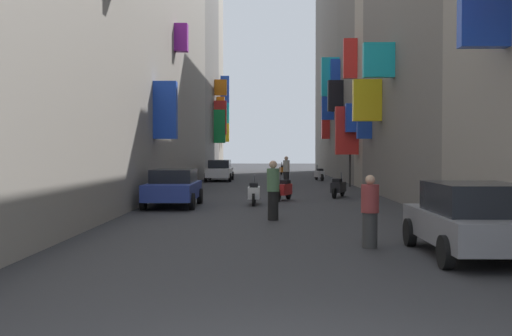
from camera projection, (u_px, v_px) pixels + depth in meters
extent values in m
plane|color=#2D2D30|center=(272.00, 187.00, 35.25)|extent=(140.00, 140.00, 0.00)
cube|color=blue|center=(165.00, 110.00, 24.87)|extent=(0.95, 0.50, 2.38)
cube|color=purple|center=(181.00, 38.00, 30.56)|extent=(0.66, 0.59, 1.40)
cube|color=slate|center=(178.00, 70.00, 52.34)|extent=(6.00, 13.09, 18.32)
cube|color=orange|center=(221.00, 88.00, 54.07)|extent=(1.11, 0.46, 1.40)
cube|color=red|center=(220.00, 118.00, 53.65)|extent=(1.12, 0.39, 3.02)
cube|color=green|center=(220.00, 126.00, 53.64)|extent=(1.01, 0.57, 2.97)
cube|color=orange|center=(221.00, 111.00, 56.45)|extent=(0.74, 0.58, 2.71)
cube|color=#9E9384|center=(192.00, 74.00, 61.97)|extent=(6.00, 6.24, 20.29)
cube|color=yellow|center=(225.00, 133.00, 60.95)|extent=(0.89, 0.36, 1.86)
cube|color=white|center=(226.00, 131.00, 63.34)|extent=(0.78, 0.47, 2.01)
cube|color=#19B2BF|center=(225.00, 111.00, 63.00)|extent=(0.77, 0.60, 2.94)
cube|color=blue|center=(225.00, 89.00, 61.55)|extent=(0.86, 0.41, 2.74)
cube|color=blue|center=(484.00, 10.00, 13.23)|extent=(1.08, 0.36, 1.65)
cube|color=slate|center=(462.00, 53.00, 25.57)|extent=(6.00, 14.99, 12.57)
cube|color=blue|center=(364.00, 114.00, 30.40)|extent=(0.73, 0.38, 2.45)
cube|color=#19B2BF|center=(379.00, 60.00, 25.02)|extent=(1.30, 0.39, 1.44)
cube|color=yellow|center=(367.00, 100.00, 27.86)|extent=(1.31, 0.46, 1.93)
cube|color=#9E9384|center=(411.00, 58.00, 34.63)|extent=(6.00, 3.20, 14.98)
cube|color=red|center=(347.00, 131.00, 34.85)|extent=(1.31, 0.54, 2.78)
cube|color=blue|center=(353.00, 118.00, 34.24)|extent=(0.81, 0.51, 1.62)
cube|color=red|center=(350.00, 59.00, 35.28)|extent=(0.80, 0.39, 2.32)
cube|color=slate|center=(389.00, 79.00, 40.71)|extent=(6.00, 8.94, 13.98)
cube|color=blue|center=(335.00, 75.00, 43.47)|extent=(0.67, 0.53, 2.21)
cube|color=black|center=(335.00, 96.00, 41.61)|extent=(1.06, 0.51, 2.14)
cube|color=#19B2BF|center=(330.00, 77.00, 43.95)|extent=(1.29, 0.53, 2.81)
cube|color=slate|center=(357.00, 70.00, 54.97)|extent=(6.00, 19.74, 19.06)
cube|color=red|center=(326.00, 122.00, 50.51)|extent=(0.67, 0.61, 2.77)
cube|color=blue|center=(328.00, 105.00, 47.39)|extent=(0.94, 0.43, 2.31)
cube|color=navy|center=(173.00, 191.00, 22.43)|extent=(1.73, 3.92, 0.60)
cube|color=black|center=(174.00, 176.00, 22.61)|extent=(1.52, 2.20, 0.49)
cylinder|color=black|center=(192.00, 202.00, 21.13)|extent=(0.18, 0.60, 0.60)
cylinder|color=black|center=(143.00, 201.00, 21.16)|extent=(0.18, 0.60, 0.60)
cylinder|color=black|center=(200.00, 196.00, 23.72)|extent=(0.18, 0.60, 0.60)
cylinder|color=black|center=(157.00, 196.00, 23.74)|extent=(0.18, 0.60, 0.60)
cube|color=white|center=(220.00, 172.00, 42.31)|extent=(1.65, 4.40, 0.60)
cube|color=black|center=(220.00, 164.00, 42.51)|extent=(1.45, 2.47, 0.58)
cylinder|color=black|center=(230.00, 178.00, 40.85)|extent=(0.18, 0.60, 0.60)
cylinder|color=black|center=(206.00, 178.00, 40.88)|extent=(0.18, 0.60, 0.60)
cylinder|color=black|center=(232.00, 176.00, 43.75)|extent=(0.18, 0.60, 0.60)
cylinder|color=black|center=(210.00, 176.00, 43.78)|extent=(0.18, 0.60, 0.60)
cube|color=slate|center=(472.00, 227.00, 11.74)|extent=(1.79, 3.96, 0.57)
cube|color=black|center=(475.00, 198.00, 11.53)|extent=(1.57, 2.22, 0.58)
cylinder|color=black|center=(410.00, 232.00, 13.07)|extent=(0.18, 0.60, 0.60)
cylinder|color=black|center=(492.00, 232.00, 13.04)|extent=(0.18, 0.60, 0.60)
cylinder|color=black|center=(446.00, 252.00, 10.46)|extent=(0.18, 0.60, 0.60)
cube|color=silver|center=(254.00, 193.00, 23.36)|extent=(0.45, 1.19, 0.45)
cube|color=black|center=(254.00, 185.00, 23.12)|extent=(0.32, 0.56, 0.16)
cylinder|color=#4C4C51|center=(254.00, 183.00, 23.94)|extent=(0.06, 0.27, 0.68)
cylinder|color=black|center=(254.00, 197.00, 24.11)|extent=(0.10, 0.48, 0.48)
cylinder|color=black|center=(253.00, 200.00, 22.62)|extent=(0.10, 0.48, 0.48)
cube|color=orange|center=(283.00, 170.00, 53.42)|extent=(0.62, 1.10, 0.45)
cube|color=black|center=(283.00, 166.00, 53.21)|extent=(0.41, 0.61, 0.16)
cylinder|color=#4C4C51|center=(282.00, 166.00, 53.92)|extent=(0.11, 0.28, 0.68)
cylinder|color=black|center=(281.00, 172.00, 54.06)|extent=(0.18, 0.49, 0.48)
cylinder|color=black|center=(284.00, 172.00, 52.78)|extent=(0.18, 0.49, 0.48)
cube|color=red|center=(283.00, 189.00, 25.33)|extent=(0.79, 1.14, 0.45)
cube|color=black|center=(285.00, 182.00, 25.50)|extent=(0.50, 0.64, 0.16)
cylinder|color=#4C4C51|center=(279.00, 182.00, 24.84)|extent=(0.16, 0.28, 0.68)
cylinder|color=black|center=(278.00, 196.00, 24.73)|extent=(0.27, 0.48, 0.48)
cylinder|color=black|center=(289.00, 194.00, 25.94)|extent=(0.27, 0.48, 0.48)
cube|color=#ADADB2|center=(319.00, 174.00, 43.04)|extent=(0.67, 1.16, 0.45)
cube|color=black|center=(320.00, 170.00, 42.84)|extent=(0.44, 0.62, 0.16)
cylinder|color=#4C4C51|center=(317.00, 169.00, 43.57)|extent=(0.12, 0.28, 0.68)
cylinder|color=black|center=(316.00, 177.00, 43.72)|extent=(0.20, 0.49, 0.48)
cylinder|color=black|center=(322.00, 177.00, 42.38)|extent=(0.20, 0.49, 0.48)
cube|color=black|center=(338.00, 187.00, 26.97)|extent=(0.84, 1.28, 0.45)
cube|color=black|center=(337.00, 181.00, 26.75)|extent=(0.50, 0.64, 0.16)
cylinder|color=#4C4C51|center=(342.00, 179.00, 27.52)|extent=(0.15, 0.28, 0.68)
cylinder|color=black|center=(342.00, 191.00, 27.68)|extent=(0.26, 0.48, 0.48)
cylinder|color=black|center=(334.00, 193.00, 26.27)|extent=(0.26, 0.48, 0.48)
cylinder|color=#323232|center=(370.00, 230.00, 12.79)|extent=(0.43, 0.43, 0.76)
cylinder|color=maroon|center=(370.00, 199.00, 12.78)|extent=(0.51, 0.51, 0.60)
sphere|color=tan|center=(370.00, 180.00, 12.76)|extent=(0.20, 0.20, 0.20)
cylinder|color=black|center=(286.00, 179.00, 35.52)|extent=(0.45, 0.45, 0.87)
cylinder|color=#B2AD9E|center=(286.00, 166.00, 35.50)|extent=(0.54, 0.54, 0.69)
sphere|color=tan|center=(286.00, 158.00, 35.49)|extent=(0.23, 0.23, 0.23)
cylinder|color=black|center=(273.00, 206.00, 17.99)|extent=(0.45, 0.45, 0.87)
cylinder|color=#4C724C|center=(273.00, 180.00, 17.97)|extent=(0.53, 0.53, 0.69)
sphere|color=tan|center=(273.00, 165.00, 17.96)|extent=(0.23, 0.23, 0.23)
cylinder|color=#2D2D2D|center=(350.00, 153.00, 35.21)|extent=(0.12, 0.12, 3.96)
cube|color=black|center=(350.00, 113.00, 35.15)|extent=(0.26, 0.26, 0.75)
sphere|color=red|center=(351.00, 108.00, 35.00)|extent=(0.14, 0.14, 0.14)
sphere|color=orange|center=(350.00, 113.00, 35.01)|extent=(0.14, 0.14, 0.14)
sphere|color=green|center=(350.00, 117.00, 35.02)|extent=(0.14, 0.14, 0.14)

